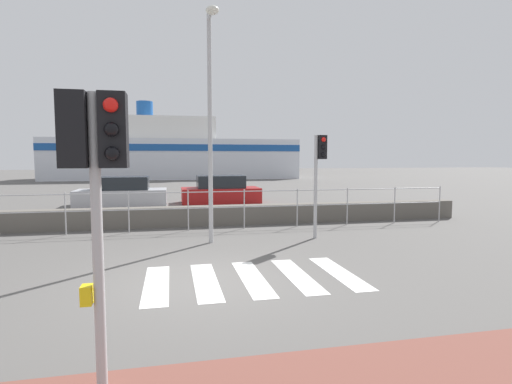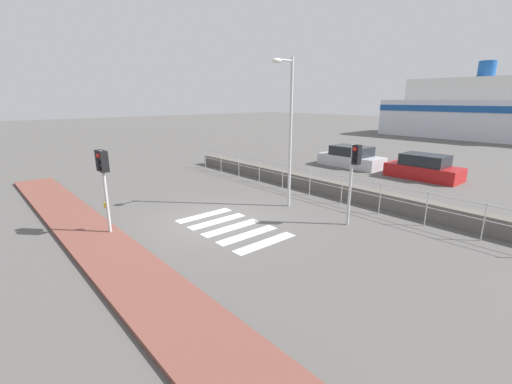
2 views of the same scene
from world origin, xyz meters
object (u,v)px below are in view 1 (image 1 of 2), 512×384
(ferry_boat, at_px, (169,153))
(streetlamp, at_px, (211,103))
(traffic_light_far, at_px, (319,163))
(parked_car_silver, at_px, (122,193))
(traffic_light_near, at_px, (95,163))
(parked_car_red, at_px, (221,191))

(ferry_boat, bearing_deg, streetlamp, -88.12)
(traffic_light_far, distance_m, parked_car_silver, 11.93)
(traffic_light_far, bearing_deg, ferry_boat, 96.82)
(traffic_light_near, bearing_deg, streetlamp, 75.73)
(traffic_light_far, xyz_separation_m, parked_car_red, (-1.64, 9.83, -1.58))
(traffic_light_far, bearing_deg, traffic_light_near, -124.84)
(parked_car_red, bearing_deg, ferry_boat, 95.80)
(ferry_boat, relative_size, parked_car_silver, 6.30)
(streetlamp, relative_size, parked_car_red, 1.51)
(traffic_light_near, distance_m, streetlamp, 7.16)
(traffic_light_near, relative_size, streetlamp, 0.48)
(parked_car_silver, bearing_deg, streetlamp, -70.94)
(streetlamp, distance_m, parked_car_red, 10.60)
(streetlamp, bearing_deg, parked_car_silver, 109.06)
(streetlamp, bearing_deg, traffic_light_far, 3.18)
(traffic_light_near, bearing_deg, parked_car_red, 79.21)
(traffic_light_near, height_order, parked_car_red, traffic_light_near)
(parked_car_silver, height_order, parked_car_red, parked_car_red)
(traffic_light_far, bearing_deg, streetlamp, -176.82)
(ferry_boat, relative_size, parked_car_red, 6.79)
(traffic_light_far, xyz_separation_m, streetlamp, (-3.12, -0.17, 1.59))
(traffic_light_far, bearing_deg, parked_car_silver, 123.76)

